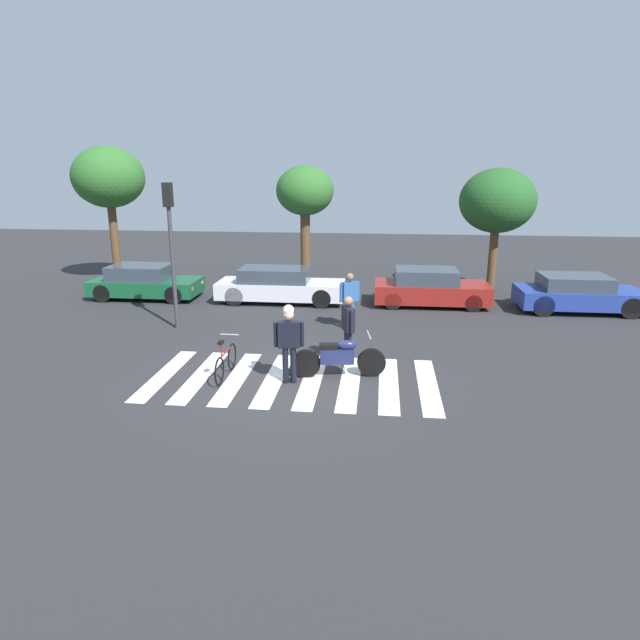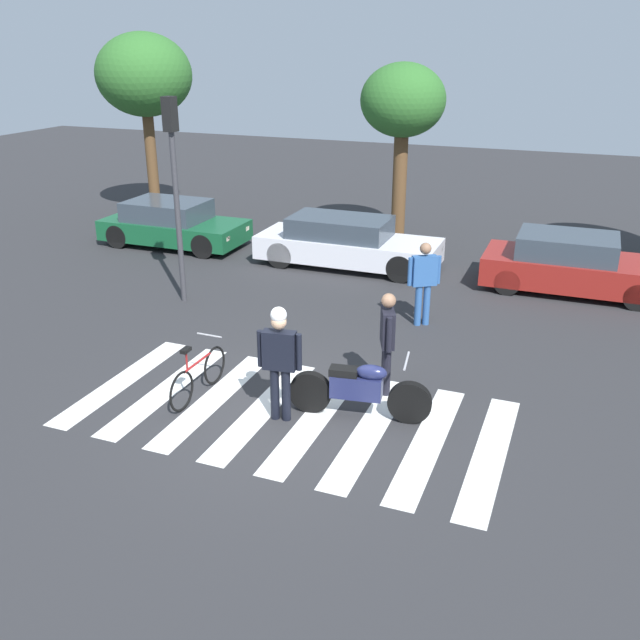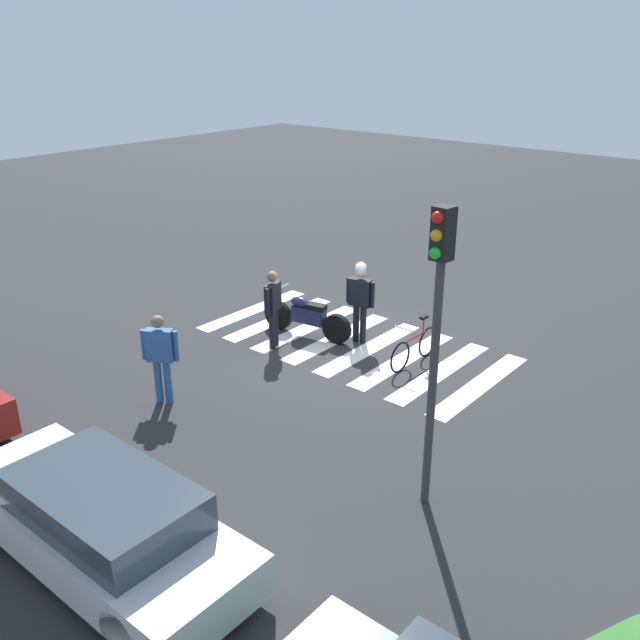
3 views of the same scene
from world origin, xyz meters
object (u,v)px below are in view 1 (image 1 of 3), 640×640
at_px(officer_on_foot, 348,325).
at_px(officer_by_motorcycle, 289,338).
at_px(car_white_van, 279,286).
at_px(car_blue_hatchback, 578,294).
at_px(leaning_bicycle, 226,362).
at_px(car_green_compact, 145,282).
at_px(pedestrian_bystander, 350,297).
at_px(car_maroon_wagon, 430,288).
at_px(traffic_light_pole, 171,233).
at_px(police_motorcycle, 339,358).

height_order(officer_on_foot, officer_by_motorcycle, officer_by_motorcycle).
distance_m(car_white_van, car_blue_hatchback, 10.55).
distance_m(leaning_bicycle, car_green_compact, 9.34).
relative_size(leaning_bicycle, car_white_van, 0.36).
relative_size(officer_on_foot, officer_by_motorcycle, 0.94).
bearing_deg(pedestrian_bystander, car_maroon_wagon, 50.70).
bearing_deg(car_white_van, car_green_compact, 179.37).
xyz_separation_m(officer_on_foot, car_white_van, (-2.94, 6.33, -0.39)).
bearing_deg(car_maroon_wagon, car_white_van, -178.55).
relative_size(leaning_bicycle, pedestrian_bystander, 0.96).
xyz_separation_m(leaning_bicycle, traffic_light_pole, (-2.66, 3.84, 2.59)).
bearing_deg(car_blue_hatchback, police_motorcycle, -137.64).
distance_m(officer_by_motorcycle, car_white_van, 7.97).
relative_size(car_maroon_wagon, car_blue_hatchback, 0.99).
height_order(officer_by_motorcycle, car_blue_hatchback, officer_by_motorcycle).
height_order(leaning_bicycle, officer_on_foot, officer_on_foot).
relative_size(pedestrian_bystander, car_blue_hatchback, 0.42).
bearing_deg(pedestrian_bystander, traffic_light_pole, -174.06).
distance_m(leaning_bicycle, officer_by_motorcycle, 1.74).
xyz_separation_m(police_motorcycle, traffic_light_pole, (-5.33, 3.51, 2.49)).
xyz_separation_m(car_blue_hatchback, traffic_light_pole, (-13.10, -3.56, 2.33)).
bearing_deg(officer_by_motorcycle, car_green_compact, 131.49).
bearing_deg(car_blue_hatchback, officer_by_motorcycle, -139.44).
distance_m(officer_by_motorcycle, car_maroon_wagon, 8.81).
bearing_deg(car_blue_hatchback, traffic_light_pole, -164.78).
distance_m(officer_on_foot, car_white_van, 6.99).
bearing_deg(car_green_compact, pedestrian_bystander, -21.99).
xyz_separation_m(officer_by_motorcycle, pedestrian_bystander, (1.12, 4.58, -0.08)).
height_order(pedestrian_bystander, car_blue_hatchback, pedestrian_bystander).
xyz_separation_m(police_motorcycle, car_maroon_wagon, (2.73, 7.40, 0.16)).
height_order(pedestrian_bystander, car_maroon_wagon, pedestrian_bystander).
bearing_deg(car_white_van, officer_by_motorcycle, -77.80).
relative_size(car_green_compact, car_maroon_wagon, 0.99).
bearing_deg(leaning_bicycle, officer_by_motorcycle, -6.65).
bearing_deg(car_maroon_wagon, police_motorcycle, -110.28).
bearing_deg(pedestrian_bystander, police_motorcycle, -90.14).
bearing_deg(car_white_van, leaning_bicycle, -89.16).
xyz_separation_m(officer_by_motorcycle, car_white_van, (-1.68, 7.77, -0.47)).
bearing_deg(officer_by_motorcycle, traffic_light_pole, 136.40).
bearing_deg(car_white_van, police_motorcycle, -69.01).
xyz_separation_m(leaning_bicycle, car_maroon_wagon, (5.41, 7.73, 0.26)).
xyz_separation_m(car_white_van, traffic_light_pole, (-2.55, -3.75, 2.33)).
height_order(car_maroon_wagon, car_blue_hatchback, car_maroon_wagon).
bearing_deg(officer_by_motorcycle, pedestrian_bystander, 76.33).
distance_m(officer_on_foot, car_green_compact, 10.39).
distance_m(leaning_bicycle, officer_on_foot, 3.17).
height_order(car_blue_hatchback, traffic_light_pole, traffic_light_pole).
xyz_separation_m(officer_by_motorcycle, car_green_compact, (-6.92, 7.83, -0.48)).
bearing_deg(pedestrian_bystander, officer_by_motorcycle, -103.67).
relative_size(leaning_bicycle, officer_on_foot, 0.96).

